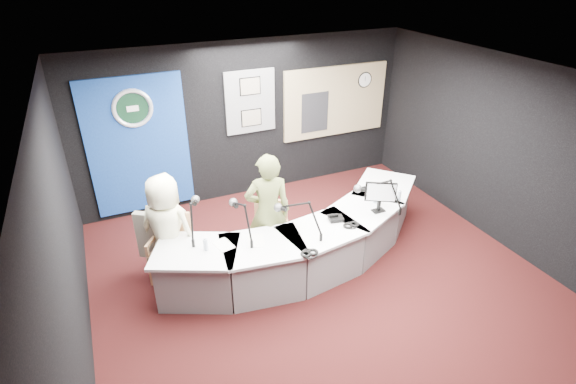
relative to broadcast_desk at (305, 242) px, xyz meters
name	(u,v)px	position (x,y,z in m)	size (l,w,h in m)	color
ground	(325,284)	(0.05, -0.55, -0.38)	(6.00, 6.00, 0.00)	black
ceiling	(335,83)	(0.05, -0.55, 2.42)	(6.00, 6.00, 0.02)	silver
wall_back	(248,121)	(0.05, 2.45, 1.02)	(6.00, 0.02, 2.80)	black
wall_left	(64,255)	(-2.95, -0.55, 1.02)	(0.02, 6.00, 2.80)	black
wall_right	(508,156)	(3.05, -0.55, 1.02)	(0.02, 6.00, 2.80)	black
broadcast_desk	(305,242)	(0.00, 0.00, 0.00)	(4.50, 1.90, 0.75)	silver
backdrop_panel	(139,146)	(-1.85, 2.42, 0.88)	(1.60, 0.05, 2.30)	navy
agency_seal	(133,108)	(-1.85, 2.38, 1.52)	(0.63, 0.63, 0.07)	silver
seal_center	(133,108)	(-1.85, 2.38, 1.52)	(0.48, 0.48, 0.01)	black
pinboard	(250,102)	(0.10, 2.42, 1.38)	(0.90, 0.04, 1.10)	slate
framed_photo_upper	(250,86)	(0.10, 2.39, 1.65)	(0.34, 0.02, 0.27)	#7C6F5A
framed_photo_lower	(252,118)	(0.10, 2.39, 1.09)	(0.34, 0.02, 0.27)	#7C6F5A
booth_window_frame	(335,101)	(1.80, 2.42, 1.18)	(2.12, 0.06, 1.32)	tan
booth_glow	(336,101)	(1.80, 2.41, 1.18)	(2.00, 0.02, 1.20)	#FFD8A1
equipment_rack	(315,112)	(1.35, 2.39, 1.03)	(0.55, 0.02, 0.75)	black
wall_clock	(365,80)	(2.40, 2.39, 1.52)	(0.28, 0.28, 0.01)	white
armchair_left	(170,249)	(-1.82, 0.45, 0.11)	(0.54, 0.54, 0.97)	tan
armchair_right	(269,238)	(-0.47, 0.20, 0.08)	(0.51, 0.51, 0.91)	tan
draped_jacket	(154,236)	(-1.98, 0.65, 0.24)	(0.50, 0.10, 0.70)	gray
person_man	(167,230)	(-1.82, 0.45, 0.42)	(0.78, 0.51, 1.60)	#FBF9C9
person_woman	(268,212)	(-0.47, 0.20, 0.50)	(0.64, 0.42, 1.75)	#5F6836
computer_monitor	(380,192)	(1.07, -0.22, 0.70)	(0.43, 0.03, 0.29)	black
desk_phone	(336,219)	(0.39, -0.19, 0.40)	(0.20, 0.16, 0.05)	black
headphones_near	(351,225)	(0.50, -0.40, 0.39)	(0.20, 0.20, 0.03)	black
headphones_far	(309,253)	(-0.30, -0.75, 0.39)	(0.23, 0.23, 0.04)	black
paper_stack	(223,245)	(-1.22, -0.12, 0.38)	(0.20, 0.28, 0.00)	white
notepad	(256,241)	(-0.81, -0.20, 0.38)	(0.21, 0.31, 0.00)	white
boom_mic_a	(194,214)	(-1.48, 0.29, 0.68)	(0.32, 0.71, 0.60)	black
boom_mic_b	(242,216)	(-0.92, -0.01, 0.68)	(0.16, 0.74, 0.60)	black
boom_mic_c	(299,215)	(-0.24, -0.31, 0.68)	(0.52, 0.60, 0.60)	black
boom_mic_d	(380,194)	(1.05, -0.23, 0.68)	(0.61, 0.50, 0.60)	black
water_bottles	(310,216)	(0.04, -0.06, 0.46)	(3.04, 0.21, 0.18)	silver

